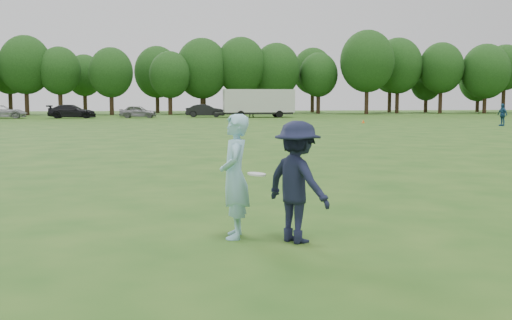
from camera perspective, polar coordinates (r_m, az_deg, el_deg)
The scene contains 13 objects.
ground at distance 9.20m, azimuth 3.19°, elevation -7.38°, with size 200.00×200.00×0.00m, color #204B15.
thrower at distance 9.01m, azimuth -2.04°, elevation -1.58°, with size 0.68×0.45×1.88m, color #98D5EB.
defender at distance 8.78m, azimuth 3.97°, elevation -2.09°, with size 1.15×0.66×1.79m, color #171B33.
player_far_b at distance 50.69m, azimuth 22.41°, elevation 4.01°, with size 1.03×0.43×1.75m, color #21517D.
player_far_d at distance 69.20m, azimuth -0.43°, elevation 4.85°, with size 1.71×0.54×1.84m, color #2A2A2A.
car_c at distance 70.40m, azimuth -23.03°, elevation 4.24°, with size 2.36×5.12×1.42m, color #AFAFB4.
car_d at distance 68.94m, azimuth -17.13°, elevation 4.44°, with size 2.08×5.12×1.49m, color black.
car_e at distance 68.17m, azimuth -11.17°, elevation 4.54°, with size 1.65×4.09×1.39m, color gray.
car_f at distance 70.07m, azimuth -4.85°, elevation 4.70°, with size 1.57×4.51×1.49m, color black.
field_cone at distance 53.24m, azimuth 10.18°, elevation 3.64°, with size 0.28×0.28×0.30m, color #EA560C.
disc_in_play at distance 8.75m, azimuth 0.06°, elevation -1.36°, with size 0.30×0.30×0.05m.
cargo_trailer at distance 68.71m, azimuth 0.25°, elevation 5.56°, with size 9.00×2.75×3.20m.
treeline at distance 85.90m, azimuth -5.24°, elevation 8.58°, with size 130.35×18.39×11.74m.
Camera 1 is at (-1.79, -8.77, 2.10)m, focal length 42.00 mm.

